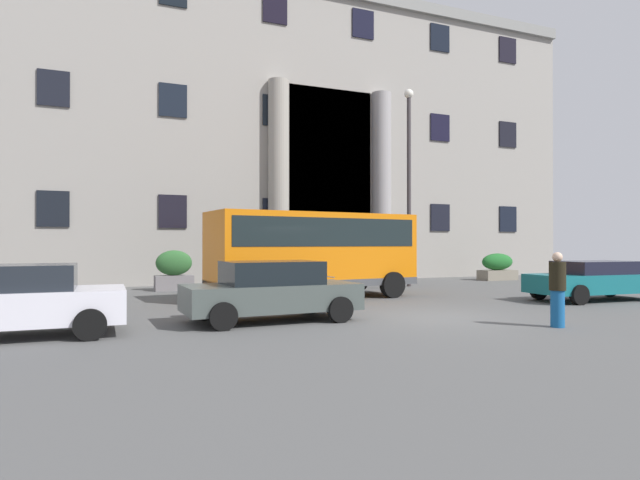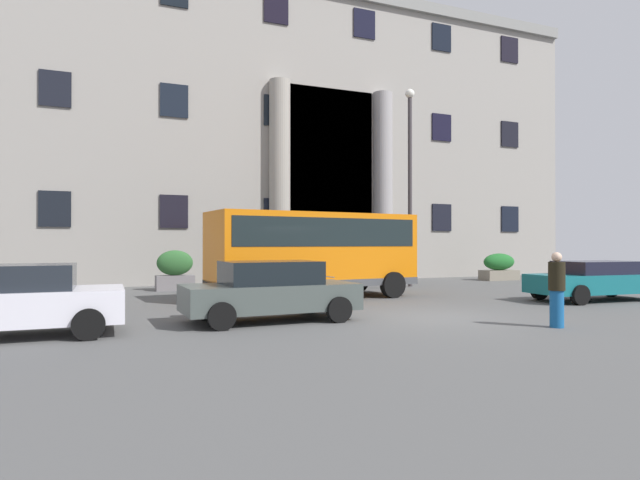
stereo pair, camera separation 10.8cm
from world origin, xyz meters
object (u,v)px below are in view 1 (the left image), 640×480
parked_compact_extra (271,291)px  bus_stop_sign (399,251)px  hedge_planter_far_east (174,271)px  pedestrian_man_crossing (557,289)px  hedge_planter_far_west (497,267)px  lamppost_plaza_centre (409,173)px  parked_hatchback_near (596,280)px  parked_sedan_far (14,300)px  orange_minibus (314,248)px  scooter_by_planter (311,292)px  hedge_planter_west (265,271)px

parked_compact_extra → bus_stop_sign: bearing=39.1°
hedge_planter_far_east → pedestrian_man_crossing: 14.55m
hedge_planter_far_west → hedge_planter_far_east: bearing=178.8°
hedge_planter_far_east → lamppost_plaza_centre: lamppost_plaza_centre is taller
bus_stop_sign → hedge_planter_far_west: size_ratio=1.29×
parked_hatchback_near → bus_stop_sign: bearing=124.9°
parked_sedan_far → pedestrian_man_crossing: 11.51m
orange_minibus → lamppost_plaza_centre: bearing=22.5°
bus_stop_sign → hedge_planter_far_west: 8.00m
hedge_planter_far_east → parked_hatchback_near: 15.40m
parked_compact_extra → hedge_planter_far_east: bearing=94.6°
parked_hatchback_near → scooter_by_planter: size_ratio=2.29×
orange_minibus → pedestrian_man_crossing: orange_minibus is taller
parked_hatchback_near → hedge_planter_west: bearing=137.2°
bus_stop_sign → hedge_planter_far_east: 9.16m
parked_sedan_far → pedestrian_man_crossing: bearing=-15.5°
orange_minibus → parked_hatchback_near: size_ratio=1.56×
hedge_planter_west → hedge_planter_far_west: hedge_planter_west is taller
bus_stop_sign → parked_hatchback_near: size_ratio=0.54×
pedestrian_man_crossing → parked_hatchback_near: bearing=-146.2°
parked_compact_extra → parked_hatchback_near: bearing=-0.0°
hedge_planter_far_west → parked_hatchback_near: bearing=-112.9°
bus_stop_sign → scooter_by_planter: bearing=-142.4°
hedge_planter_far_east → parked_compact_extra: 9.60m
parked_sedan_far → lamppost_plaza_centre: lamppost_plaza_centre is taller
hedge_planter_far_east → pedestrian_man_crossing: pedestrian_man_crossing is taller
hedge_planter_far_east → orange_minibus: bearing=-51.6°
hedge_planter_far_east → parked_sedan_far: 10.66m
parked_sedan_far → scooter_by_planter: (7.30, 2.30, -0.29)m
pedestrian_man_crossing → parked_compact_extra: bearing=-30.4°
hedge_planter_west → hedge_planter_far_east: size_ratio=1.34×
orange_minibus → scooter_by_planter: 2.90m
orange_minibus → lamppost_plaza_centre: 7.32m
bus_stop_sign → hedge_planter_far_east: (-8.60, 3.04, -0.78)m
parked_sedan_far → lamppost_plaza_centre: 16.70m
lamppost_plaza_centre → scooter_by_planter: bearing=-141.3°
parked_sedan_far → lamppost_plaza_centre: bearing=29.5°
bus_stop_sign → hedge_planter_far_east: bearing=160.6°
hedge_planter_far_west → lamppost_plaza_centre: size_ratio=0.22×
orange_minibus → hedge_planter_far_east: orange_minibus is taller
orange_minibus → pedestrian_man_crossing: bearing=-77.0°
hedge_planter_far_west → lamppost_plaza_centre: bearing=-165.8°
hedge_planter_far_east → lamppost_plaza_centre: bearing=-11.2°
pedestrian_man_crossing → hedge_planter_far_west: bearing=-126.1°
hedge_planter_far_west → parked_sedan_far: (-20.46, -9.38, 0.09)m
orange_minibus → pedestrian_man_crossing: size_ratio=4.31×
hedge_planter_west → scooter_by_planter: (-0.83, -7.29, -0.25)m
hedge_planter_west → lamppost_plaza_centre: size_ratio=0.25×
hedge_planter_west → hedge_planter_far_west: bearing=-1.0°
orange_minibus → parked_hatchback_near: 9.39m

